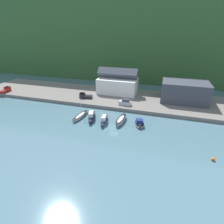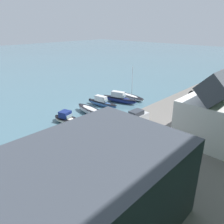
{
  "view_description": "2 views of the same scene",
  "coord_description": "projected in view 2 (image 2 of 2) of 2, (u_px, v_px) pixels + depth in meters",
  "views": [
    {
      "loc": [
        11.83,
        -41.52,
        25.11
      ],
      "look_at": [
        -2.07,
        4.76,
        2.14
      ],
      "focal_mm": 28.0,
      "sensor_mm": 36.0,
      "label": 1
    },
    {
      "loc": [
        27.32,
        33.53,
        16.64
      ],
      "look_at": [
        -0.04,
        7.64,
        1.39
      ],
      "focal_mm": 35.0,
      "sensor_mm": 36.0,
      "label": 2
    }
  ],
  "objects": [
    {
      "name": "moored_boat_1",
      "position": [
        119.0,
        99.0,
        49.43
      ],
      "size": [
        3.79,
        8.59,
        2.51
      ],
      "rotation": [
        0.0,
        0.0,
        0.26
      ],
      "color": "navy",
      "rests_on": "ground_plane"
    },
    {
      "name": "moored_boat_4",
      "position": [
        66.0,
        118.0,
        39.48
      ],
      "size": [
        3.67,
        5.46,
        2.1
      ],
      "rotation": [
        0.0,
        0.0,
        0.26
      ],
      "color": "white",
      "rests_on": "ground_plane"
    },
    {
      "name": "moored_boat_2",
      "position": [
        102.0,
        103.0,
        47.16
      ],
      "size": [
        2.55,
        7.77,
        2.29
      ],
      "rotation": [
        0.0,
        0.0,
        0.14
      ],
      "color": "#33568E",
      "rests_on": "ground_plane"
    },
    {
      "name": "moored_boat_3",
      "position": [
        91.0,
        111.0,
        43.02
      ],
      "size": [
        2.65,
        7.99,
        1.35
      ],
      "rotation": [
        0.0,
        0.0,
        -0.08
      ],
      "color": "silver",
      "rests_on": "ground_plane"
    },
    {
      "name": "pickup_truck_1",
      "position": [
        192.0,
        98.0,
        46.18
      ],
      "size": [
        4.93,
        2.52,
        1.9
      ],
      "rotation": [
        0.0,
        0.0,
        1.7
      ],
      "color": "black",
      "rests_on": "quay_promenade"
    },
    {
      "name": "moored_boat_0",
      "position": [
        130.0,
        96.0,
        52.17
      ],
      "size": [
        2.71,
        8.72,
        7.71
      ],
      "rotation": [
        0.0,
        0.0,
        -0.08
      ],
      "color": "white",
      "rests_on": "ground_plane"
    },
    {
      "name": "parked_car_0",
      "position": [
        137.0,
        117.0,
        36.56
      ],
      "size": [
        4.29,
        2.03,
        2.16
      ],
      "rotation": [
        0.0,
        0.0,
        1.52
      ],
      "color": "#B7B7BC",
      "rests_on": "quay_promenade"
    },
    {
      "name": "quay_promenade",
      "position": [
        178.0,
        141.0,
        32.28
      ],
      "size": [
        127.43,
        21.71,
        1.21
      ],
      "color": "slate",
      "rests_on": "ground_plane"
    },
    {
      "name": "ground_plane",
      "position": [
        86.0,
        109.0,
        46.0
      ],
      "size": [
        320.0,
        320.0,
        0.0
      ],
      "primitive_type": "plane",
      "color": "slate"
    },
    {
      "name": "yacht_club_building",
      "position": [
        84.0,
        196.0,
        16.16
      ],
      "size": [
        15.91,
        10.51,
        7.2
      ],
      "color": "#3D424C",
      "rests_on": "quay_promenade"
    }
  ]
}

